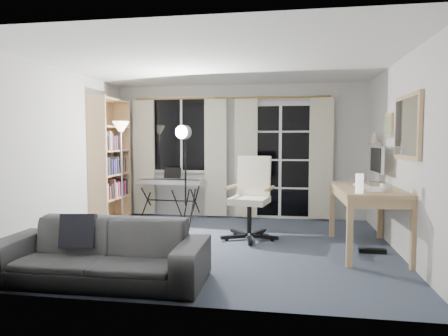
% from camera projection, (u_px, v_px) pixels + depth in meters
% --- Properties ---
extents(floor, '(4.50, 4.00, 0.02)m').
position_uv_depth(floor, '(220.00, 246.00, 5.34)').
color(floor, '#343C4C').
rests_on(floor, ground).
extents(window, '(1.20, 0.08, 1.40)m').
position_uv_depth(window, '(182.00, 135.00, 7.35)').
color(window, white).
rests_on(window, floor).
extents(french_door, '(1.32, 0.09, 2.11)m').
position_uv_depth(french_door, '(280.00, 161.00, 7.10)').
color(french_door, white).
rests_on(french_door, floor).
extents(curtains, '(3.60, 0.07, 2.13)m').
position_uv_depth(curtains, '(230.00, 157.00, 7.14)').
color(curtains, gold).
rests_on(curtains, floor).
extents(bookshelf, '(0.34, 0.98, 2.10)m').
position_uv_depth(bookshelf, '(107.00, 164.00, 6.73)').
color(bookshelf, tan).
rests_on(bookshelf, floor).
extents(torchiere_lamp, '(0.36, 0.36, 1.70)m').
position_uv_depth(torchiere_lamp, '(121.00, 142.00, 6.49)').
color(torchiere_lamp, '#B2B2B7').
rests_on(torchiere_lamp, floor).
extents(keyboard_piano, '(1.18, 0.60, 0.85)m').
position_uv_depth(keyboard_piano, '(171.00, 183.00, 7.16)').
color(keyboard_piano, black).
rests_on(keyboard_piano, floor).
extents(studio_light, '(0.35, 0.36, 1.67)m').
position_uv_depth(studio_light, '(184.00, 144.00, 6.16)').
color(studio_light, black).
rests_on(studio_light, floor).
extents(office_chair, '(0.81, 0.80, 1.17)m').
position_uv_depth(office_chair, '(252.00, 190.00, 5.73)').
color(office_chair, black).
rests_on(office_chair, floor).
extents(desk, '(0.80, 1.53, 0.81)m').
position_uv_depth(desk, '(368.00, 195.00, 5.01)').
color(desk, '#A17D53').
rests_on(desk, floor).
extents(monitor, '(0.20, 0.58, 0.51)m').
position_uv_depth(monitor, '(377.00, 161.00, 5.39)').
color(monitor, silver).
rests_on(monitor, desk).
extents(desk_clutter, '(0.47, 0.93, 1.03)m').
position_uv_depth(desk_clutter, '(366.00, 204.00, 4.79)').
color(desk_clutter, white).
rests_on(desk_clutter, desk).
extents(mug, '(0.14, 0.11, 0.13)m').
position_uv_depth(mug, '(386.00, 187.00, 4.49)').
color(mug, silver).
rests_on(mug, desk).
extents(wall_mirror, '(0.04, 0.94, 0.74)m').
position_uv_depth(wall_mirror, '(407.00, 127.00, 4.54)').
color(wall_mirror, tan).
rests_on(wall_mirror, floor).
extents(framed_print, '(0.03, 0.42, 0.32)m').
position_uv_depth(framed_print, '(388.00, 125.00, 5.42)').
color(framed_print, tan).
rests_on(framed_print, floor).
extents(wall_shelf, '(0.16, 0.30, 0.18)m').
position_uv_depth(wall_shelf, '(375.00, 140.00, 5.94)').
color(wall_shelf, tan).
rests_on(wall_shelf, floor).
extents(sofa, '(2.07, 0.62, 0.81)m').
position_uv_depth(sofa, '(101.00, 241.00, 3.94)').
color(sofa, '#2B2B2D').
rests_on(sofa, floor).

